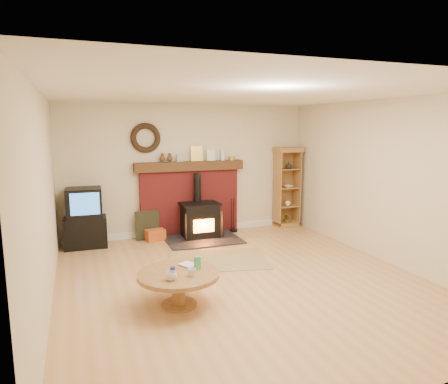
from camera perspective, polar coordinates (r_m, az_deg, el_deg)
name	(u,v)px	position (r m, az deg, el deg)	size (l,w,h in m)	color
ground	(241,280)	(5.84, 2.48, -12.43)	(5.50, 5.50, 0.00)	tan
room_shell	(238,160)	(5.53, 2.05, 4.66)	(5.02, 5.52, 2.61)	beige
chimney_breast	(190,195)	(8.07, -4.88, -0.42)	(2.20, 0.22, 1.78)	maroon
wood_stove	(200,221)	(7.81, -3.39, -4.21)	(1.40, 1.00, 1.26)	black
area_rug	(218,260)	(6.64, -0.89, -9.65)	(1.59, 1.10, 0.01)	brown
tv_unit	(85,219)	(7.64, -19.25, -3.64)	(0.76, 0.55, 1.08)	black
curio_cabinet	(287,187)	(8.76, 8.92, 0.72)	(0.56, 0.40, 1.73)	olive
firelog_box	(155,235)	(7.79, -9.77, -6.09)	(0.35, 0.22, 0.22)	#BF791E
leaning_painting	(147,225)	(7.87, -10.88, -4.69)	(0.47, 0.03, 0.56)	black
fire_tools	(233,227)	(8.33, 1.35, -4.97)	(0.16, 0.16, 0.70)	black
coffee_table	(179,279)	(4.97, -6.46, -12.22)	(1.00, 1.00, 0.59)	brown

